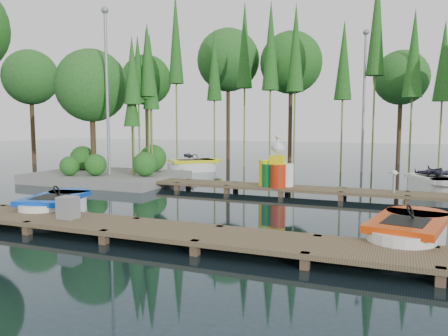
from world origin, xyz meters
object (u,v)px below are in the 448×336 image
at_px(drum_cluster, 278,172).
at_px(boat_blue, 56,206).
at_px(boat_yellow_far, 193,165).
at_px(utility_cabinet, 68,208).
at_px(island, 104,108).
at_px(boat_red, 408,234).
at_px(yellow_barrel, 267,173).

bearing_deg(drum_cluster, boat_blue, -131.09).
height_order(boat_blue, drum_cluster, drum_cluster).
height_order(boat_yellow_far, utility_cabinet, boat_yellow_far).
height_order(boat_blue, utility_cabinet, utility_cabinet).
relative_size(island, utility_cabinet, 12.81).
xyz_separation_m(boat_blue, boat_red, (9.07, 0.26, 0.02)).
bearing_deg(island, drum_cluster, -6.61).
xyz_separation_m(boat_blue, yellow_barrel, (4.45, 5.74, 0.51)).
xyz_separation_m(utility_cabinet, drum_cluster, (3.31, 6.85, 0.28)).
height_order(boat_red, boat_yellow_far, boat_yellow_far).
relative_size(boat_red, boat_yellow_far, 1.01).
relative_size(yellow_barrel, drum_cluster, 0.50).
distance_m(boat_yellow_far, utility_cabinet, 12.85).
bearing_deg(island, yellow_barrel, -5.87).
bearing_deg(boat_blue, boat_red, -11.35).
bearing_deg(utility_cabinet, island, 121.65).
bearing_deg(boat_yellow_far, boat_red, -70.15).
relative_size(utility_cabinet, drum_cluster, 0.28).
height_order(boat_blue, boat_yellow_far, boat_yellow_far).
relative_size(utility_cabinet, yellow_barrel, 0.57).
height_order(island, boat_blue, island).
bearing_deg(boat_red, boat_blue, -166.34).
bearing_deg(boat_red, island, 165.04).
relative_size(boat_blue, drum_cluster, 1.55).
relative_size(island, yellow_barrel, 7.26).
xyz_separation_m(boat_yellow_far, drum_cluster, (6.10, -5.69, 0.53)).
xyz_separation_m(boat_yellow_far, utility_cabinet, (2.80, -12.54, 0.25)).
relative_size(boat_red, utility_cabinet, 5.86).
distance_m(boat_blue, utility_cabinet, 2.03).
distance_m(boat_yellow_far, yellow_barrel, 7.95).
height_order(island, yellow_barrel, island).
bearing_deg(utility_cabinet, drum_cluster, 64.23).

